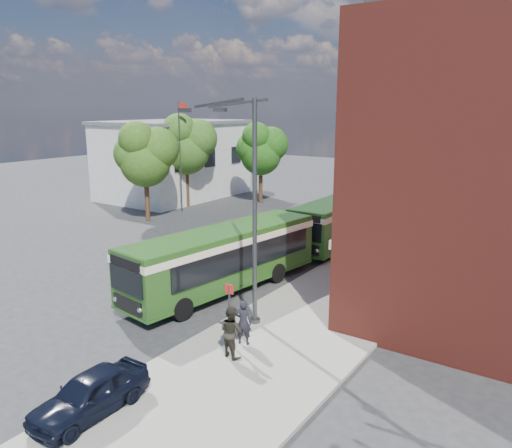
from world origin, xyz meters
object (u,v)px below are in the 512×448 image
Objects in this scene: bus_front at (224,254)px; bus_rear at (349,214)px; street_lamp at (247,209)px; parked_car at (90,393)px.

bus_rear is (1.24, 11.74, 0.00)m from bus_front.
street_lamp is 0.81× the size of bus_front.
bus_rear is at bearing 83.96° from bus_front.
bus_rear is 3.39× the size of parked_car.
bus_rear is 21.95m from parked_car.
bus_front is (-3.08, 2.40, -2.96)m from street_lamp.
bus_front is at bearing -96.04° from bus_rear.
street_lamp is at bearing -37.94° from bus_front.
parked_car is (1.80, -21.85, -1.07)m from bus_rear.
bus_front is at bearing 106.37° from parked_car.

